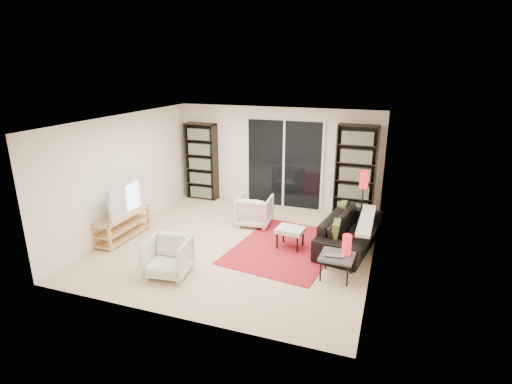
{
  "coord_description": "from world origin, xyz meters",
  "views": [
    {
      "loc": [
        2.7,
        -6.59,
        3.33
      ],
      "look_at": [
        0.25,
        0.3,
        1.0
      ],
      "focal_mm": 28.0,
      "sensor_mm": 36.0,
      "label": 1
    }
  ],
  "objects_px": {
    "armchair_front": "(168,257)",
    "floor_lamp": "(363,186)",
    "ottoman": "(290,231)",
    "sofa": "(351,230)",
    "bookshelf_left": "(202,162)",
    "armchair_back": "(255,210)",
    "tv_stand": "(123,225)",
    "bookshelf_right": "(355,171)",
    "side_table": "(337,257)"
  },
  "relations": [
    {
      "from": "armchair_front",
      "to": "floor_lamp",
      "type": "xyz_separation_m",
      "value": [
        2.81,
        2.96,
        0.66
      ]
    },
    {
      "from": "ottoman",
      "to": "floor_lamp",
      "type": "distance_m",
      "value": 1.86
    },
    {
      "from": "ottoman",
      "to": "sofa",
      "type": "bearing_deg",
      "value": 24.67
    },
    {
      "from": "bookshelf_left",
      "to": "ottoman",
      "type": "bearing_deg",
      "value": -36.3
    },
    {
      "from": "floor_lamp",
      "to": "armchair_back",
      "type": "bearing_deg",
      "value": -168.96
    },
    {
      "from": "bookshelf_left",
      "to": "sofa",
      "type": "distance_m",
      "value": 4.38
    },
    {
      "from": "tv_stand",
      "to": "ottoman",
      "type": "distance_m",
      "value": 3.36
    },
    {
      "from": "sofa",
      "to": "ottoman",
      "type": "bearing_deg",
      "value": 123.73
    },
    {
      "from": "bookshelf_right",
      "to": "floor_lamp",
      "type": "relative_size",
      "value": 1.63
    },
    {
      "from": "tv_stand",
      "to": "armchair_back",
      "type": "distance_m",
      "value": 2.74
    },
    {
      "from": "tv_stand",
      "to": "sofa",
      "type": "relative_size",
      "value": 0.63
    },
    {
      "from": "bookshelf_left",
      "to": "armchair_back",
      "type": "height_order",
      "value": "bookshelf_left"
    },
    {
      "from": "sofa",
      "to": "side_table",
      "type": "relative_size",
      "value": 3.8
    },
    {
      "from": "bookshelf_left",
      "to": "side_table",
      "type": "relative_size",
      "value": 3.53
    },
    {
      "from": "bookshelf_right",
      "to": "armchair_back",
      "type": "bearing_deg",
      "value": -146.48
    },
    {
      "from": "bookshelf_left",
      "to": "ottoman",
      "type": "height_order",
      "value": "bookshelf_left"
    },
    {
      "from": "bookshelf_left",
      "to": "floor_lamp",
      "type": "height_order",
      "value": "bookshelf_left"
    },
    {
      "from": "side_table",
      "to": "floor_lamp",
      "type": "relative_size",
      "value": 0.43
    },
    {
      "from": "bookshelf_left",
      "to": "ottoman",
      "type": "distance_m",
      "value": 3.69
    },
    {
      "from": "bookshelf_right",
      "to": "armchair_back",
      "type": "distance_m",
      "value": 2.44
    },
    {
      "from": "tv_stand",
      "to": "ottoman",
      "type": "height_order",
      "value": "tv_stand"
    },
    {
      "from": "armchair_back",
      "to": "side_table",
      "type": "height_order",
      "value": "armchair_back"
    },
    {
      "from": "ottoman",
      "to": "side_table",
      "type": "relative_size",
      "value": 0.98
    },
    {
      "from": "ottoman",
      "to": "bookshelf_left",
      "type": "bearing_deg",
      "value": 143.7
    },
    {
      "from": "bookshelf_right",
      "to": "side_table",
      "type": "height_order",
      "value": "bookshelf_right"
    },
    {
      "from": "tv_stand",
      "to": "armchair_back",
      "type": "bearing_deg",
      "value": 34.29
    },
    {
      "from": "armchair_front",
      "to": "armchair_back",
      "type": "bearing_deg",
      "value": 68.34
    },
    {
      "from": "bookshelf_left",
      "to": "bookshelf_right",
      "type": "xyz_separation_m",
      "value": [
        3.85,
        -0.0,
        0.07
      ]
    },
    {
      "from": "bookshelf_right",
      "to": "sofa",
      "type": "bearing_deg",
      "value": -84.92
    },
    {
      "from": "sofa",
      "to": "ottoman",
      "type": "xyz_separation_m",
      "value": [
        -1.07,
        -0.49,
        0.04
      ]
    },
    {
      "from": "armchair_back",
      "to": "armchair_front",
      "type": "height_order",
      "value": "armchair_back"
    },
    {
      "from": "bookshelf_left",
      "to": "armchair_front",
      "type": "relative_size",
      "value": 2.79
    },
    {
      "from": "side_table",
      "to": "armchair_front",
      "type": "bearing_deg",
      "value": -162.53
    },
    {
      "from": "side_table",
      "to": "floor_lamp",
      "type": "height_order",
      "value": "floor_lamp"
    },
    {
      "from": "armchair_back",
      "to": "ottoman",
      "type": "bearing_deg",
      "value": 135.23
    },
    {
      "from": "bookshelf_left",
      "to": "tv_stand",
      "type": "height_order",
      "value": "bookshelf_left"
    },
    {
      "from": "ottoman",
      "to": "floor_lamp",
      "type": "relative_size",
      "value": 0.42
    },
    {
      "from": "armchair_back",
      "to": "sofa",
      "type": "bearing_deg",
      "value": 165.2
    },
    {
      "from": "bookshelf_right",
      "to": "armchair_front",
      "type": "distance_m",
      "value": 4.65
    },
    {
      "from": "bookshelf_right",
      "to": "floor_lamp",
      "type": "distance_m",
      "value": 0.9
    },
    {
      "from": "sofa",
      "to": "floor_lamp",
      "type": "distance_m",
      "value": 1.05
    },
    {
      "from": "ottoman",
      "to": "side_table",
      "type": "distance_m",
      "value": 1.31
    },
    {
      "from": "tv_stand",
      "to": "sofa",
      "type": "height_order",
      "value": "sofa"
    },
    {
      "from": "armchair_back",
      "to": "floor_lamp",
      "type": "xyz_separation_m",
      "value": [
        2.2,
        0.43,
        0.65
      ]
    },
    {
      "from": "sofa",
      "to": "side_table",
      "type": "height_order",
      "value": "sofa"
    },
    {
      "from": "bookshelf_right",
      "to": "armchair_back",
      "type": "xyz_separation_m",
      "value": [
        -1.94,
        -1.29,
        -0.72
      ]
    },
    {
      "from": "bookshelf_left",
      "to": "sofa",
      "type": "xyz_separation_m",
      "value": [
        4.0,
        -1.66,
        -0.67
      ]
    },
    {
      "from": "bookshelf_left",
      "to": "tv_stand",
      "type": "xyz_separation_m",
      "value": [
        -0.35,
        -2.83,
        -0.71
      ]
    },
    {
      "from": "side_table",
      "to": "tv_stand",
      "type": "bearing_deg",
      "value": 177.85
    },
    {
      "from": "bookshelf_right",
      "to": "ottoman",
      "type": "height_order",
      "value": "bookshelf_right"
    }
  ]
}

